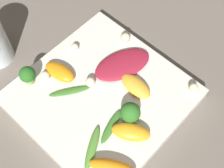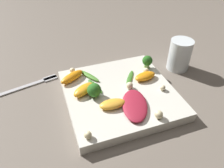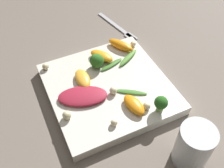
{
  "view_description": "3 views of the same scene",
  "coord_description": "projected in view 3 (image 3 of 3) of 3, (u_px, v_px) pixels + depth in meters",
  "views": [
    {
      "loc": [
        0.17,
        0.18,
        0.5
      ],
      "look_at": [
        -0.02,
        0.01,
        0.05
      ],
      "focal_mm": 50.0,
      "sensor_mm": 36.0,
      "label": 1
    },
    {
      "loc": [
        -0.39,
        0.16,
        0.38
      ],
      "look_at": [
        0.0,
        0.02,
        0.05
      ],
      "focal_mm": 35.0,
      "sensor_mm": 36.0,
      "label": 2
    },
    {
      "loc": [
        -0.16,
        -0.36,
        0.47
      ],
      "look_at": [
        0.0,
        -0.01,
        0.04
      ],
      "focal_mm": 42.0,
      "sensor_mm": 36.0,
      "label": 3
    }
  ],
  "objects": [
    {
      "name": "ground_plane",
      "position": [
        108.0,
        92.0,
        0.61
      ],
      "size": [
        2.4,
        2.4,
        0.0
      ],
      "primitive_type": "plane",
      "color": "#6B6056"
    },
    {
      "name": "plate",
      "position": [
        108.0,
        88.0,
        0.61
      ],
      "size": [
        0.27,
        0.27,
        0.03
      ],
      "color": "silver",
      "rests_on": "ground_plane"
    },
    {
      "name": "drinking_glass",
      "position": [
        193.0,
        146.0,
        0.47
      ],
      "size": [
        0.07,
        0.07,
        0.09
      ],
      "color": "white",
      "rests_on": "ground_plane"
    },
    {
      "name": "fork",
      "position": [
        120.0,
        29.0,
        0.77
      ],
      "size": [
        0.05,
        0.17,
        0.01
      ],
      "color": "#B2B2B7",
      "rests_on": "ground_plane"
    },
    {
      "name": "radicchio_leaf_0",
      "position": [
        83.0,
        96.0,
        0.57
      ],
      "size": [
        0.12,
        0.09,
        0.01
      ],
      "color": "maroon",
      "rests_on": "plate"
    },
    {
      "name": "orange_segment_0",
      "position": [
        83.0,
        78.0,
        0.6
      ],
      "size": [
        0.03,
        0.06,
        0.02
      ],
      "color": "#FCAD33",
      "rests_on": "plate"
    },
    {
      "name": "orange_segment_1",
      "position": [
        102.0,
        56.0,
        0.65
      ],
      "size": [
        0.06,
        0.07,
        0.02
      ],
      "color": "orange",
      "rests_on": "plate"
    },
    {
      "name": "orange_segment_2",
      "position": [
        121.0,
        45.0,
        0.67
      ],
      "size": [
        0.06,
        0.07,
        0.02
      ],
      "color": "orange",
      "rests_on": "plate"
    },
    {
      "name": "orange_segment_3",
      "position": [
        134.0,
        105.0,
        0.55
      ],
      "size": [
        0.04,
        0.06,
        0.02
      ],
      "color": "orange",
      "rests_on": "plate"
    },
    {
      "name": "broccoli_floret_0",
      "position": [
        98.0,
        61.0,
        0.62
      ],
      "size": [
        0.03,
        0.03,
        0.04
      ],
      "color": "#84AD5B",
      "rests_on": "plate"
    },
    {
      "name": "broccoli_floret_1",
      "position": [
        161.0,
        103.0,
        0.53
      ],
      "size": [
        0.03,
        0.03,
        0.04
      ],
      "color": "#7A9E51",
      "rests_on": "plate"
    },
    {
      "name": "arugula_sprig_0",
      "position": [
        112.0,
        65.0,
        0.64
      ],
      "size": [
        0.07,
        0.03,
        0.01
      ],
      "color": "#3D7528",
      "rests_on": "plate"
    },
    {
      "name": "arugula_sprig_1",
      "position": [
        128.0,
        58.0,
        0.65
      ],
      "size": [
        0.07,
        0.05,
        0.01
      ],
      "color": "#518E33",
      "rests_on": "plate"
    },
    {
      "name": "arugula_sprig_2",
      "position": [
        131.0,
        92.0,
        0.58
      ],
      "size": [
        0.07,
        0.05,
        0.0
      ],
      "color": "#3D7528",
      "rests_on": "plate"
    },
    {
      "name": "macadamia_nut_0",
      "position": [
        67.0,
        115.0,
        0.53
      ],
      "size": [
        0.02,
        0.02,
        0.02
      ],
      "color": "beige",
      "rests_on": "plate"
    },
    {
      "name": "macadamia_nut_1",
      "position": [
        147.0,
        106.0,
        0.55
      ],
      "size": [
        0.02,
        0.02,
        0.02
      ],
      "color": "beige",
      "rests_on": "plate"
    },
    {
      "name": "macadamia_nut_2",
      "position": [
        46.0,
        66.0,
        0.62
      ],
      "size": [
        0.02,
        0.02,
        0.02
      ],
      "color": "beige",
      "rests_on": "plate"
    },
    {
      "name": "macadamia_nut_3",
      "position": [
        115.0,
        90.0,
        0.57
      ],
      "size": [
        0.02,
        0.02,
        0.02
      ],
      "color": "beige",
      "rests_on": "plate"
    },
    {
      "name": "macadamia_nut_4",
      "position": [
        133.0,
        44.0,
        0.68
      ],
      "size": [
        0.02,
        0.02,
        0.02
      ],
      "color": "beige",
      "rests_on": "plate"
    },
    {
      "name": "macadamia_nut_5",
      "position": [
        114.0,
        122.0,
        0.52
      ],
      "size": [
        0.01,
        0.01,
        0.01
      ],
      "color": "beige",
      "rests_on": "plate"
    }
  ]
}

